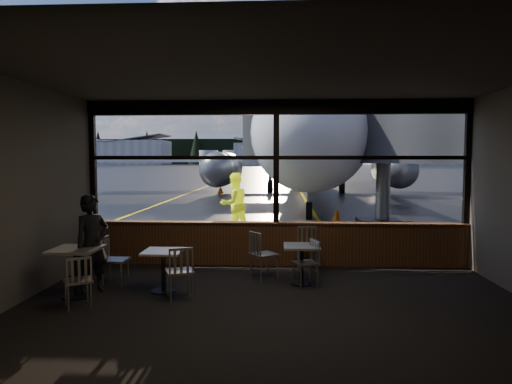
# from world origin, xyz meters

# --- Properties ---
(ground_plane) EXTENTS (520.00, 520.00, 0.00)m
(ground_plane) POSITION_xyz_m (0.00, 120.00, 0.00)
(ground_plane) COLOR black
(ground_plane) RESTS_ON ground
(carpet_floor) EXTENTS (8.00, 6.00, 0.01)m
(carpet_floor) POSITION_xyz_m (0.00, -3.00, 0.01)
(carpet_floor) COLOR black
(carpet_floor) RESTS_ON ground
(ceiling) EXTENTS (8.00, 6.00, 0.04)m
(ceiling) POSITION_xyz_m (0.00, -3.00, 3.50)
(ceiling) COLOR #38332D
(ceiling) RESTS_ON ground
(wall_left) EXTENTS (0.04, 6.00, 3.50)m
(wall_left) POSITION_xyz_m (-4.00, -3.00, 1.75)
(wall_left) COLOR #504940
(wall_left) RESTS_ON ground
(wall_back) EXTENTS (8.00, 0.04, 3.50)m
(wall_back) POSITION_xyz_m (0.00, -6.00, 1.75)
(wall_back) COLOR #504940
(wall_back) RESTS_ON ground
(window_sill) EXTENTS (8.00, 0.28, 0.90)m
(window_sill) POSITION_xyz_m (0.00, 0.00, 0.45)
(window_sill) COLOR #502D18
(window_sill) RESTS_ON ground
(window_header) EXTENTS (8.00, 0.18, 0.30)m
(window_header) POSITION_xyz_m (0.00, 0.00, 3.35)
(window_header) COLOR black
(window_header) RESTS_ON ground
(mullion_left) EXTENTS (0.12, 0.12, 2.60)m
(mullion_left) POSITION_xyz_m (-3.95, 0.00, 2.20)
(mullion_left) COLOR black
(mullion_left) RESTS_ON ground
(mullion_centre) EXTENTS (0.12, 0.12, 2.60)m
(mullion_centre) POSITION_xyz_m (0.00, 0.00, 2.20)
(mullion_centre) COLOR black
(mullion_centre) RESTS_ON ground
(mullion_right) EXTENTS (0.12, 0.12, 2.60)m
(mullion_right) POSITION_xyz_m (3.95, 0.00, 2.20)
(mullion_right) COLOR black
(mullion_right) RESTS_ON ground
(window_transom) EXTENTS (8.00, 0.10, 0.08)m
(window_transom) POSITION_xyz_m (0.00, 0.00, 2.30)
(window_transom) COLOR black
(window_transom) RESTS_ON ground
(airliner) EXTENTS (33.22, 39.21, 11.54)m
(airliner) POSITION_xyz_m (1.78, 20.24, 5.77)
(airliner) COLOR white
(airliner) RESTS_ON ground_plane
(jet_bridge) EXTENTS (9.41, 11.50, 5.02)m
(jet_bridge) POSITION_xyz_m (3.60, 5.50, 2.51)
(jet_bridge) COLOR #2A2A2C
(jet_bridge) RESTS_ON ground_plane
(cafe_table_near) EXTENTS (0.65, 0.65, 0.71)m
(cafe_table_near) POSITION_xyz_m (0.48, -1.45, 0.36)
(cafe_table_near) COLOR #A6A098
(cafe_table_near) RESTS_ON carpet_floor
(cafe_table_mid) EXTENTS (0.65, 0.65, 0.72)m
(cafe_table_mid) POSITION_xyz_m (-1.91, -2.06, 0.36)
(cafe_table_mid) COLOR #A7A299
(cafe_table_mid) RESTS_ON carpet_floor
(cafe_table_left) EXTENTS (0.74, 0.74, 0.82)m
(cafe_table_left) POSITION_xyz_m (-3.25, -2.44, 0.41)
(cafe_table_left) COLOR #9C988F
(cafe_table_left) RESTS_ON carpet_floor
(chair_near_e) EXTENTS (0.60, 0.60, 0.84)m
(chair_near_e) POSITION_xyz_m (0.54, -1.66, 0.42)
(chair_near_e) COLOR #A9A499
(chair_near_e) RESTS_ON carpet_floor
(chair_near_w) EXTENTS (0.70, 0.70, 0.93)m
(chair_near_w) POSITION_xyz_m (-0.22, -1.16, 0.46)
(chair_near_w) COLOR #B3AEA1
(chair_near_w) RESTS_ON carpet_floor
(chair_near_n) EXTENTS (0.49, 0.49, 0.90)m
(chair_near_n) POSITION_xyz_m (0.64, -0.44, 0.45)
(chair_near_n) COLOR #B8B4A6
(chair_near_n) RESTS_ON carpet_floor
(chair_mid_s) EXTENTS (0.63, 0.63, 0.88)m
(chair_mid_s) POSITION_xyz_m (-1.54, -2.43, 0.44)
(chair_mid_s) COLOR beige
(chair_mid_s) RESTS_ON carpet_floor
(chair_mid_w) EXTENTS (0.50, 0.50, 0.89)m
(chair_mid_w) POSITION_xyz_m (-2.88, -1.68, 0.44)
(chair_mid_w) COLOR #B7B2A5
(chair_mid_w) RESTS_ON carpet_floor
(chair_left_s) EXTENTS (0.62, 0.62, 0.83)m
(chair_left_s) POSITION_xyz_m (-2.99, -2.96, 0.41)
(chair_left_s) COLOR #B6B2A5
(chair_left_s) RESTS_ON carpet_floor
(passenger) EXTENTS (0.68, 0.73, 1.68)m
(passenger) POSITION_xyz_m (-3.07, -2.21, 0.84)
(passenger) COLOR black
(passenger) RESTS_ON carpet_floor
(ground_crew) EXTENTS (1.15, 1.11, 1.86)m
(ground_crew) POSITION_xyz_m (-1.27, 3.78, 0.93)
(ground_crew) COLOR #BFF219
(ground_crew) RESTS_ON ground_plane
(cone_nose) EXTENTS (0.36, 0.36, 0.50)m
(cone_nose) POSITION_xyz_m (2.14, 6.82, 0.25)
(cone_nose) COLOR #F96407
(cone_nose) RESTS_ON ground_plane
(cone_wing) EXTENTS (0.39, 0.39, 0.55)m
(cone_wing) POSITION_xyz_m (-3.88, 20.52, 0.27)
(cone_wing) COLOR #FF4508
(cone_wing) RESTS_ON ground_plane
(hangar_left) EXTENTS (45.00, 18.00, 11.00)m
(hangar_left) POSITION_xyz_m (-70.00, 180.00, 5.50)
(hangar_left) COLOR silver
(hangar_left) RESTS_ON ground_plane
(hangar_mid) EXTENTS (38.00, 15.00, 10.00)m
(hangar_mid) POSITION_xyz_m (0.00, 185.00, 5.00)
(hangar_mid) COLOR silver
(hangar_mid) RESTS_ON ground_plane
(hangar_right) EXTENTS (50.00, 20.00, 12.00)m
(hangar_right) POSITION_xyz_m (60.00, 178.00, 6.00)
(hangar_right) COLOR silver
(hangar_right) RESTS_ON ground_plane
(fuel_tank_a) EXTENTS (8.00, 8.00, 6.00)m
(fuel_tank_a) POSITION_xyz_m (-30.00, 182.00, 3.00)
(fuel_tank_a) COLOR silver
(fuel_tank_a) RESTS_ON ground_plane
(fuel_tank_b) EXTENTS (8.00, 8.00, 6.00)m
(fuel_tank_b) POSITION_xyz_m (-20.00, 182.00, 3.00)
(fuel_tank_b) COLOR silver
(fuel_tank_b) RESTS_ON ground_plane
(fuel_tank_c) EXTENTS (8.00, 8.00, 6.00)m
(fuel_tank_c) POSITION_xyz_m (-10.00, 182.00, 3.00)
(fuel_tank_c) COLOR silver
(fuel_tank_c) RESTS_ON ground_plane
(treeline) EXTENTS (360.00, 3.00, 12.00)m
(treeline) POSITION_xyz_m (0.00, 210.00, 6.00)
(treeline) COLOR black
(treeline) RESTS_ON ground_plane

